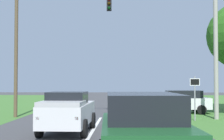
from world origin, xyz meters
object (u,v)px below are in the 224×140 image
at_px(crossing_suv_far, 182,101).
at_px(utility_pole_right, 216,46).
at_px(pickup_truck_lead, 68,111).
at_px(traffic_light, 41,33).
at_px(red_suv_near, 143,134).
at_px(keep_moving_sign, 195,92).

relative_size(crossing_suv_far, utility_pole_right, 0.46).
distance_m(pickup_truck_lead, traffic_light, 8.64).
bearing_deg(utility_pole_right, traffic_light, 176.12).
height_order(pickup_truck_lead, traffic_light, traffic_light).
bearing_deg(pickup_truck_lead, crossing_suv_far, 54.66).
relative_size(red_suv_near, keep_moving_sign, 1.68).
bearing_deg(traffic_light, red_suv_near, -66.47).
height_order(pickup_truck_lead, keep_moving_sign, keep_moving_sign).
height_order(traffic_light, keep_moving_sign, traffic_light).
relative_size(pickup_truck_lead, crossing_suv_far, 1.16).
xyz_separation_m(traffic_light, keep_moving_sign, (9.86, -1.65, -3.93)).
bearing_deg(utility_pole_right, red_suv_near, -112.56).
bearing_deg(crossing_suv_far, pickup_truck_lead, -125.34).
distance_m(red_suv_near, crossing_suv_far, 17.36).
height_order(red_suv_near, traffic_light, traffic_light).
bearing_deg(pickup_truck_lead, red_suv_near, -66.76).
bearing_deg(red_suv_near, traffic_light, 113.53).
bearing_deg(crossing_suv_far, traffic_light, -162.33).
distance_m(pickup_truck_lead, crossing_suv_far, 12.02).
xyz_separation_m(red_suv_near, keep_moving_sign, (3.86, 12.11, 0.64)).
relative_size(red_suv_near, traffic_light, 0.52).
relative_size(traffic_light, utility_pole_right, 0.94).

